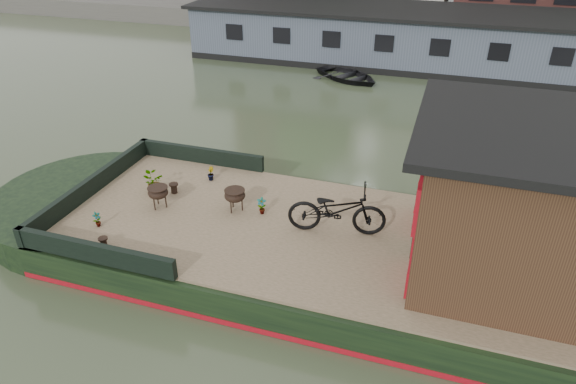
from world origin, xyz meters
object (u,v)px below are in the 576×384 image
(potted_plant_a, at_px, (262,206))
(dinghy, at_px, (348,72))
(bicycle, at_px, (337,210))
(brazier_front, at_px, (235,200))
(cabin, at_px, (546,205))
(brazier_rear, at_px, (159,197))

(potted_plant_a, bearing_deg, dinghy, 93.65)
(bicycle, relative_size, brazier_front, 3.88)
(dinghy, bearing_deg, cabin, -122.41)
(bicycle, bearing_deg, brazier_rear, 83.34)
(brazier_front, relative_size, dinghy, 0.16)
(brazier_front, height_order, dinghy, brazier_front)
(cabin, bearing_deg, potted_plant_a, 176.33)
(bicycle, xyz_separation_m, dinghy, (-2.15, 10.92, -0.82))
(potted_plant_a, bearing_deg, brazier_rear, -168.80)
(brazier_front, bearing_deg, brazier_rear, -166.36)
(brazier_rear, bearing_deg, dinghy, 83.58)
(potted_plant_a, xyz_separation_m, dinghy, (-0.69, 10.77, -0.54))
(bicycle, relative_size, dinghy, 0.64)
(cabin, bearing_deg, brazier_front, 177.13)
(brazier_front, distance_m, dinghy, 10.82)
(cabin, height_order, bicycle, cabin)
(brazier_front, relative_size, brazier_rear, 1.02)
(bicycle, distance_m, brazier_rear, 3.42)
(bicycle, xyz_separation_m, brazier_rear, (-3.40, -0.23, -0.23))
(brazier_rear, relative_size, dinghy, 0.16)
(cabin, distance_m, potted_plant_a, 4.73)
(potted_plant_a, xyz_separation_m, brazier_rear, (-1.94, -0.38, 0.05))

